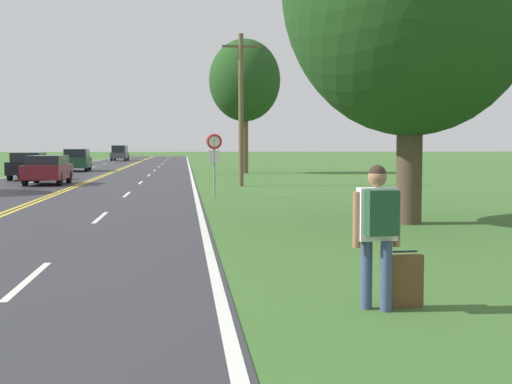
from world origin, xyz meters
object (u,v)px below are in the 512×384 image
at_px(suitcase, 405,281).
at_px(car_dark_green_van_mid_near, 77,159).
at_px(traffic_sign, 214,150).
at_px(tree_left_verge, 245,81).
at_px(hitchhiker_person, 378,222).
at_px(car_black_sedan_approaching, 29,166).
at_px(car_dark_grey_suv_mid_far, 120,153).
at_px(car_maroon_hatchback_nearest, 48,169).

height_order(suitcase, car_dark_green_van_mid_near, car_dark_green_van_mid_near).
height_order(traffic_sign, tree_left_verge, tree_left_verge).
xyz_separation_m(hitchhiker_person, car_dark_green_van_mid_near, (-10.29, 46.37, -0.18)).
relative_size(car_black_sedan_approaching, car_dark_grey_suv_mid_far, 0.87).
bearing_deg(tree_left_verge, suitcase, -92.16).
distance_m(suitcase, car_dark_grey_suv_mid_far, 81.62).
distance_m(hitchhiker_person, tree_left_verge, 41.85).
xyz_separation_m(traffic_sign, car_maroon_hatchback_nearest, (-7.89, 9.69, -1.01)).
height_order(traffic_sign, car_black_sedan_approaching, traffic_sign).
bearing_deg(traffic_sign, car_maroon_hatchback_nearest, 129.14).
distance_m(suitcase, car_black_sedan_approaching, 35.08).
bearing_deg(tree_left_verge, hitchhiker_person, -92.67).
distance_m(suitcase, tree_left_verge, 41.79).
distance_m(traffic_sign, car_dark_green_van_mid_near, 29.48).
height_order(car_maroon_hatchback_nearest, car_black_sedan_approaching, car_black_sedan_approaching).
height_order(suitcase, car_dark_grey_suv_mid_far, car_dark_grey_suv_mid_far).
xyz_separation_m(suitcase, tree_left_verge, (1.56, 41.31, 6.11)).
xyz_separation_m(traffic_sign, car_dark_green_van_mid_near, (-9.13, 28.01, -0.92)).
distance_m(hitchhiker_person, suitcase, 0.85).
bearing_deg(car_dark_green_van_mid_near, car_maroon_hatchback_nearest, -178.34).
bearing_deg(hitchhiker_person, tree_left_verge, -6.99).
xyz_separation_m(car_maroon_hatchback_nearest, car_dark_green_van_mid_near, (-1.24, 18.32, 0.09)).
xyz_separation_m(hitchhiker_person, car_black_sedan_approaching, (-11.05, 33.31, -0.26)).
relative_size(car_black_sedan_approaching, car_dark_green_van_mid_near, 0.86).
bearing_deg(tree_left_verge, car_maroon_hatchback_nearest, -129.34).
height_order(tree_left_verge, car_dark_grey_suv_mid_far, tree_left_verge).
xyz_separation_m(hitchhiker_person, car_dark_grey_suv_mid_far, (-10.19, 81.08, -0.07)).
relative_size(tree_left_verge, car_black_sedan_approaching, 2.37).
relative_size(traffic_sign, car_maroon_hatchback_nearest, 0.58).
relative_size(hitchhiker_person, car_black_sedan_approaching, 0.44).
bearing_deg(car_black_sedan_approaching, car_dark_grey_suv_mid_far, -0.88).
relative_size(suitcase, traffic_sign, 0.29).
bearing_deg(car_dark_grey_suv_mid_far, car_black_sedan_approaching, -178.68).
height_order(car_dark_green_van_mid_near, car_dark_grey_suv_mid_far, car_dark_grey_suv_mid_far).
height_order(hitchhiker_person, car_black_sedan_approaching, hitchhiker_person).
bearing_deg(car_dark_green_van_mid_near, tree_left_verge, -114.10).
bearing_deg(car_dark_grey_suv_mid_far, car_maroon_hatchback_nearest, -176.41).
xyz_separation_m(hitchhiker_person, suitcase, (0.38, 0.15, -0.74)).
bearing_deg(car_dark_grey_suv_mid_far, hitchhiker_person, -170.48).
xyz_separation_m(suitcase, traffic_sign, (-1.54, 18.21, 1.48)).
bearing_deg(hitchhiker_person, car_dark_green_van_mid_near, 8.20).
bearing_deg(car_black_sedan_approaching, car_dark_green_van_mid_near, -3.16).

